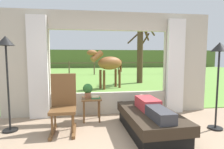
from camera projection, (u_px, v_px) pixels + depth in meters
back_wall_with_window at (110, 65)px, 4.56m from camera, size 5.20×0.12×2.55m
curtain_panel_left at (38, 68)px, 4.20m from camera, size 0.44×0.10×2.40m
curtain_panel_right at (175, 67)px, 4.65m from camera, size 0.44×0.10×2.40m
outdoor_pasture_lawn at (94, 74)px, 15.43m from camera, size 36.00×21.68×0.02m
distant_hill_ridge at (91, 59)px, 25.02m from camera, size 36.00×2.00×2.40m
recliner_sofa at (150, 121)px, 3.46m from camera, size 0.98×1.74×0.42m
reclining_person at (151, 107)px, 3.38m from camera, size 0.37×1.44×0.22m
rocking_chair at (63, 103)px, 3.53m from camera, size 0.49×0.69×1.12m
side_table at (91, 102)px, 4.12m from camera, size 0.44×0.44×0.52m
potted_plant at (88, 90)px, 4.14m from camera, size 0.22×0.22×0.32m
book_stack at (95, 97)px, 4.06m from camera, size 0.20×0.14×0.06m
floor_lamp_left at (6, 55)px, 3.41m from camera, size 0.32×0.32×1.84m
floor_lamp_right at (219, 59)px, 3.53m from camera, size 0.32×0.32×1.73m
horse at (109, 63)px, 8.19m from camera, size 1.77×1.12×1.73m
pasture_tree at (140, 54)px, 9.92m from camera, size 1.53×1.52×3.31m
pasture_fence_line at (94, 66)px, 14.71m from camera, size 16.10×0.10×1.10m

